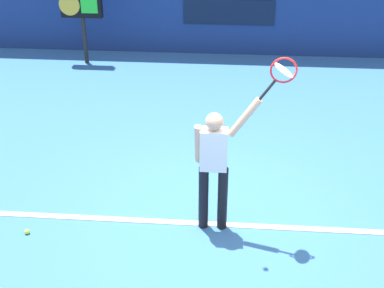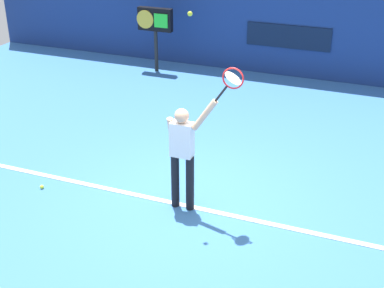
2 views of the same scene
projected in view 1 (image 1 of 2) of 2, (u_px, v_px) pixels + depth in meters
ground_plane at (217, 216)px, 7.26m from camera, size 18.00×18.00×0.00m
sponsor_banner_center at (229, 12)px, 12.62m from camera, size 2.20×0.03×0.60m
court_baseline at (217, 224)px, 7.09m from camera, size 10.00×0.10×0.01m
tennis_player at (214, 162)px, 6.57m from camera, size 0.81×0.31×1.92m
tennis_racket at (282, 73)px, 5.92m from camera, size 0.48×0.27×0.60m
scoreboard_clock at (81, 8)px, 11.96m from camera, size 0.96×0.20×1.71m
spare_ball at (27, 232)px, 6.90m from camera, size 0.07×0.07×0.07m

